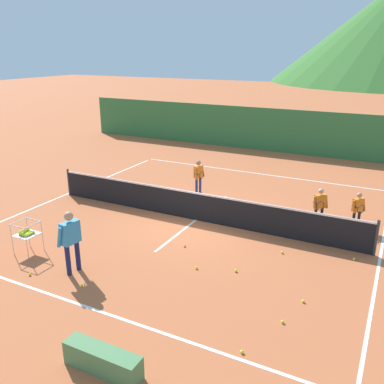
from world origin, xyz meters
name	(u,v)px	position (x,y,z in m)	size (l,w,h in m)	color
ground_plane	(196,220)	(0.00, 0.00, 0.00)	(120.00, 120.00, 0.00)	#BC6038
line_baseline_near	(85,306)	(0.00, -5.49, 0.00)	(11.32, 0.08, 0.01)	white
line_baseline_far	(256,173)	(0.00, 6.13, 0.00)	(11.32, 0.08, 0.01)	white
line_sideline_west	(67,194)	(-5.66, 0.00, 0.00)	(0.08, 11.62, 0.01)	white
line_sideline_east	(380,257)	(5.66, 0.00, 0.00)	(0.08, 11.62, 0.01)	white
line_service_center	(196,220)	(0.00, 0.00, 0.00)	(0.08, 5.16, 0.01)	white
tennis_net	(196,206)	(0.00, 0.00, 0.50)	(11.04, 0.08, 1.05)	#333338
instructor	(71,236)	(-1.26, -4.44, 0.99)	(0.43, 0.78, 1.65)	#191E4C
student_0	(199,174)	(-1.10, 2.44, 0.80)	(0.41, 0.67, 1.33)	navy
student_1	(320,204)	(3.70, 1.35, 0.76)	(0.46, 0.68, 1.26)	black
student_2	(358,207)	(4.80, 1.68, 0.72)	(0.42, 0.67, 1.19)	black
ball_cart	(26,233)	(-3.14, -4.19, 0.59)	(0.58, 0.58, 0.90)	#B7B7BC
tennis_ball_0	(242,352)	(3.62, -5.32, 0.03)	(0.07, 0.07, 0.07)	yellow
tennis_ball_2	(282,252)	(3.20, -1.04, 0.03)	(0.07, 0.07, 0.07)	yellow
tennis_ball_3	(303,301)	(4.27, -3.15, 0.03)	(0.07, 0.07, 0.07)	yellow
tennis_ball_4	(236,271)	(2.43, -2.57, 0.03)	(0.07, 0.07, 0.07)	yellow
tennis_ball_5	(283,322)	(4.05, -4.09, 0.03)	(0.07, 0.07, 0.07)	yellow
tennis_ball_6	(185,246)	(0.59, -1.92, 0.03)	(0.07, 0.07, 0.07)	yellow
tennis_ball_7	(82,286)	(-0.60, -4.91, 0.03)	(0.07, 0.07, 0.07)	yellow
tennis_ball_8	(196,268)	(1.46, -2.89, 0.03)	(0.07, 0.07, 0.07)	yellow
tennis_ball_9	(67,233)	(-3.02, -2.82, 0.03)	(0.07, 0.07, 0.07)	yellow
tennis_ball_10	(30,274)	(-2.12, -5.10, 0.03)	(0.07, 0.07, 0.07)	yellow
tennis_ball_11	(354,259)	(5.03, -0.54, 0.03)	(0.07, 0.07, 0.07)	yellow
windscreen_fence	(284,131)	(0.00, 10.65, 1.18)	(24.90, 0.08, 2.35)	#33753D
courtside_bench	(103,360)	(1.60, -6.86, 0.23)	(1.50, 0.36, 0.46)	#4C7F4C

